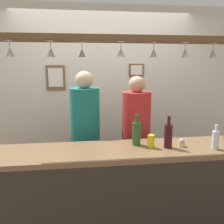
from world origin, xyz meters
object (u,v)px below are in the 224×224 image
(drink_can, at_px, (151,141))
(bottle_champagne_green, at_px, (136,133))
(cupcake, at_px, (182,143))
(picture_frame_caricature, at_px, (56,78))
(person_left_teal_shirt, at_px, (85,130))
(picture_frame_upper_small, at_px, (136,70))
(person_right_red_shirt, at_px, (136,131))
(bottle_soda_clear, at_px, (215,139))
(bottle_wine_dark_red, at_px, (168,135))

(drink_can, bearing_deg, bottle_champagne_green, 140.18)
(cupcake, relative_size, picture_frame_caricature, 0.23)
(person_left_teal_shirt, height_order, bottle_champagne_green, person_left_teal_shirt)
(bottle_champagne_green, distance_m, picture_frame_upper_small, 1.46)
(person_right_red_shirt, bearing_deg, cupcake, -66.86)
(person_left_teal_shirt, relative_size, picture_frame_upper_small, 7.77)
(picture_frame_caricature, bearing_deg, bottle_champagne_green, -56.86)
(cupcake, bearing_deg, picture_frame_caricature, 131.88)
(person_left_teal_shirt, distance_m, person_right_red_shirt, 0.61)
(person_left_teal_shirt, relative_size, cupcake, 21.90)
(person_right_red_shirt, relative_size, bottle_soda_clear, 7.17)
(bottle_wine_dark_red, relative_size, picture_frame_caricature, 0.88)
(cupcake, bearing_deg, bottle_wine_dark_red, -175.23)
(bottle_champagne_green, bearing_deg, person_right_red_shirt, 77.02)
(bottle_wine_dark_red, height_order, cupcake, bottle_wine_dark_red)
(bottle_soda_clear, distance_m, picture_frame_upper_small, 1.68)
(person_left_teal_shirt, bearing_deg, cupcake, -36.84)
(person_right_red_shirt, bearing_deg, picture_frame_caricature, 142.75)
(person_right_red_shirt, distance_m, picture_frame_upper_small, 1.04)
(cupcake, height_order, picture_frame_upper_small, picture_frame_upper_small)
(cupcake, bearing_deg, person_right_red_shirt, 113.14)
(person_right_red_shirt, relative_size, picture_frame_caricature, 4.85)
(bottle_wine_dark_red, distance_m, bottle_champagne_green, 0.30)
(bottle_wine_dark_red, bearing_deg, bottle_soda_clear, -13.11)
(bottle_wine_dark_red, distance_m, cupcake, 0.16)
(drink_can, distance_m, picture_frame_caricature, 1.79)
(person_right_red_shirt, bearing_deg, picture_frame_upper_small, 77.45)
(drink_can, distance_m, picture_frame_upper_small, 1.55)
(bottle_champagne_green, bearing_deg, bottle_soda_clear, -17.30)
(bottle_wine_dark_red, height_order, drink_can, bottle_wine_dark_red)
(drink_can, xyz_separation_m, picture_frame_caricature, (-0.97, 1.41, 0.52))
(person_right_red_shirt, xyz_separation_m, bottle_champagne_green, (-0.13, -0.56, 0.14))
(cupcake, bearing_deg, person_left_teal_shirt, 143.16)
(person_left_teal_shirt, bearing_deg, bottle_soda_clear, -33.65)
(person_left_teal_shirt, bearing_deg, picture_frame_caricature, 116.85)
(cupcake, height_order, picture_frame_caricature, picture_frame_caricature)
(cupcake, distance_m, picture_frame_upper_small, 1.56)
(bottle_soda_clear, height_order, drink_can, bottle_soda_clear)
(person_right_red_shirt, height_order, picture_frame_caricature, picture_frame_caricature)
(drink_can, bearing_deg, person_right_red_shirt, 88.86)
(person_left_teal_shirt, relative_size, person_right_red_shirt, 1.04)
(person_left_teal_shirt, xyz_separation_m, bottle_soda_clear, (1.16, -0.78, 0.08))
(bottle_soda_clear, relative_size, drink_can, 1.89)
(bottle_wine_dark_red, distance_m, drink_can, 0.17)
(person_right_red_shirt, relative_size, bottle_champagne_green, 5.49)
(bottle_champagne_green, xyz_separation_m, picture_frame_upper_small, (0.30, 1.31, 0.56))
(bottle_champagne_green, bearing_deg, drink_can, -39.82)
(bottle_wine_dark_red, distance_m, picture_frame_upper_small, 1.54)
(bottle_champagne_green, bearing_deg, picture_frame_upper_small, 77.26)
(person_right_red_shirt, height_order, picture_frame_upper_small, picture_frame_upper_small)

